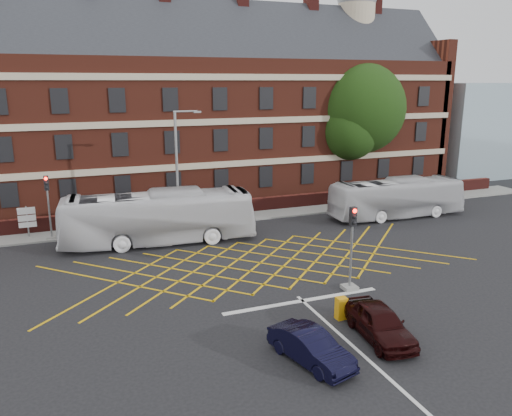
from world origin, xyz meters
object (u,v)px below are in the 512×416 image
object	(u,v)px
traffic_light_near	(351,256)
car_navy	(311,347)
deciduous_tree	(359,115)
street_lamp	(179,193)
car_maroon	(380,323)
traffic_light_far	(50,214)
bus_left	(158,217)
direction_signs	(27,218)
utility_cabinet	(341,308)
bus_right	(397,198)

from	to	relation	value
traffic_light_near	car_navy	bearing A→B (deg)	-132.84
car_navy	deciduous_tree	size ratio (longest dim) A/B	0.31
street_lamp	car_maroon	bearing A→B (deg)	-75.79
car_maroon	traffic_light_far	bearing A→B (deg)	129.85
car_maroon	bus_left	bearing A→B (deg)	117.43
car_maroon	car_navy	bearing A→B (deg)	-164.04
traffic_light_far	direction_signs	bearing A→B (deg)	152.06
bus_left	utility_cabinet	xyz separation A→B (m)	(5.51, -13.58, -1.21)
traffic_light_near	traffic_light_far	world-z (taller)	same
car_navy	car_maroon	world-z (taller)	car_maroon
car_maroon	utility_cabinet	size ratio (longest dim) A/B	4.02
car_navy	traffic_light_near	world-z (taller)	traffic_light_near
direction_signs	utility_cabinet	distance (m)	22.19
direction_signs	traffic_light_far	bearing A→B (deg)	-27.94
car_navy	car_maroon	bearing A→B (deg)	-5.92
car_maroon	direction_signs	xyz separation A→B (m)	(-14.04, 19.66, 0.69)
car_navy	utility_cabinet	world-z (taller)	car_navy
deciduous_tree	traffic_light_near	bearing A→B (deg)	-122.71
traffic_light_near	bus_left	bearing A→B (deg)	124.70
traffic_light_near	traffic_light_far	bearing A→B (deg)	134.75
car_navy	bus_left	bearing A→B (deg)	83.58
bus_left	traffic_light_near	world-z (taller)	traffic_light_near
bus_right	deciduous_tree	bearing A→B (deg)	-11.90
street_lamp	direction_signs	size ratio (longest dim) A/B	3.78
traffic_light_near	street_lamp	xyz separation A→B (m)	(-5.83, 12.51, 1.05)
car_maroon	deciduous_tree	distance (m)	29.51
street_lamp	utility_cabinet	distance (m)	15.80
bus_left	deciduous_tree	xyz separation A→B (m)	(20.54, 9.28, 5.44)
car_navy	deciduous_tree	world-z (taller)	deciduous_tree
utility_cabinet	bus_left	bearing A→B (deg)	112.08
traffic_light_near	street_lamp	distance (m)	13.85
deciduous_tree	street_lamp	xyz separation A→B (m)	(-18.81, -7.69, -4.34)
street_lamp	utility_cabinet	size ratio (longest dim) A/B	8.27
deciduous_tree	traffic_light_near	distance (m)	24.61
utility_cabinet	traffic_light_near	bearing A→B (deg)	52.21
street_lamp	utility_cabinet	world-z (taller)	street_lamp
bus_left	deciduous_tree	bearing A→B (deg)	-60.75
bus_left	traffic_light_near	xyz separation A→B (m)	(7.56, -10.92, 0.06)
car_navy	street_lamp	bearing A→B (deg)	77.24
bus_right	car_navy	size ratio (longest dim) A/B	2.89
traffic_light_far	street_lamp	xyz separation A→B (m)	(8.25, -1.69, 1.05)
car_navy	car_maroon	distance (m)	3.48
bus_left	utility_cabinet	size ratio (longest dim) A/B	12.20
bus_left	bus_right	xyz separation A→B (m)	(18.21, -0.19, -0.21)
direction_signs	utility_cabinet	size ratio (longest dim) A/B	2.19
bus_right	traffic_light_near	world-z (taller)	traffic_light_near
deciduous_tree	traffic_light_near	size ratio (longest dim) A/B	2.79
car_navy	bus_right	bearing A→B (deg)	30.10
bus_right	direction_signs	distance (m)	26.50
traffic_light_far	street_lamp	size ratio (longest dim) A/B	0.51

